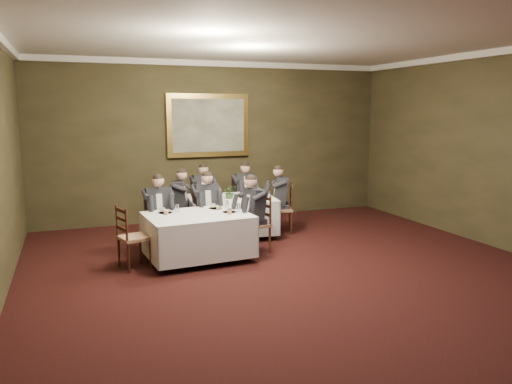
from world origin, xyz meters
TOP-DOWN VIEW (x-y plane):
  - ground at (0.00, 0.00)m, footprint 10.00×10.00m
  - ceiling at (0.00, 0.00)m, footprint 8.00×10.00m
  - back_wall at (0.00, 5.00)m, footprint 8.00×0.10m
  - crown_molding at (0.00, 0.00)m, footprint 8.00×10.00m
  - table_main at (-0.20, 3.31)m, footprint 1.78×1.43m
  - table_second at (-1.21, 2.00)m, footprint 1.76×1.39m
  - chair_main_backleft at (-0.55, 4.20)m, footprint 0.45×0.43m
  - diner_main_backleft at (-0.55, 4.19)m, footprint 0.42×0.49m
  - chair_main_backright at (0.33, 4.10)m, footprint 0.46×0.44m
  - diner_main_backright at (0.33, 4.09)m, footprint 0.43×0.50m
  - chair_main_endleft at (-1.24, 3.43)m, footprint 0.54×0.55m
  - diner_main_endleft at (-1.23, 3.42)m, footprint 0.58×0.53m
  - chair_main_endright at (0.83, 3.19)m, footprint 0.55×0.56m
  - diner_main_endright at (0.82, 3.20)m, footprint 0.59×0.54m
  - chair_sec_backleft at (-1.71, 2.82)m, footprint 0.46×0.44m
  - diner_sec_backleft at (-1.71, 2.81)m, footprint 0.43×0.50m
  - chair_sec_backright at (-0.83, 2.89)m, footprint 0.45×0.43m
  - diner_sec_backright at (-0.83, 2.87)m, footprint 0.43×0.49m
  - chair_sec_endright at (-0.16, 2.08)m, footprint 0.50×0.52m
  - diner_sec_endright at (-0.17, 2.08)m, footprint 0.55×0.49m
  - chair_sec_endleft at (-2.25, 1.92)m, footprint 0.53×0.54m
  - centerpiece at (-0.26, 3.23)m, footprint 0.26×0.23m
  - candlestick at (0.08, 3.34)m, footprint 0.06×0.06m
  - place_setting_table_main at (-0.55, 3.73)m, footprint 0.33×0.31m
  - place_setting_table_second at (-1.62, 2.34)m, footprint 0.33×0.31m
  - painting at (-0.20, 4.94)m, footprint 1.84×0.09m

SIDE VIEW (x-z plane):
  - ground at x=0.00m, z-range 0.00..0.00m
  - chair_main_backleft at x=-0.55m, z-range -0.22..0.78m
  - chair_main_backright at x=0.33m, z-range -0.22..0.78m
  - chair_main_endleft at x=-1.24m, z-range -0.22..0.78m
  - chair_main_endright at x=0.83m, z-range -0.22..0.78m
  - chair_sec_backleft at x=-1.71m, z-range -0.22..0.78m
  - chair_sec_backright at x=-0.83m, z-range -0.22..0.78m
  - chair_sec_endright at x=-0.16m, z-range -0.22..0.78m
  - chair_sec_endleft at x=-2.25m, z-range -0.22..0.78m
  - table_main at x=-0.20m, z-range 0.12..0.78m
  - table_second at x=-1.21m, z-range 0.12..0.78m
  - diner_main_backleft at x=-0.55m, z-range -0.16..1.19m
  - diner_main_backright at x=0.33m, z-range -0.16..1.19m
  - diner_main_endleft at x=-1.23m, z-range -0.16..1.19m
  - diner_main_endright at x=0.82m, z-range -0.16..1.19m
  - diner_sec_backleft at x=-1.71m, z-range -0.16..1.19m
  - diner_sec_backright at x=-0.83m, z-range -0.16..1.19m
  - diner_sec_endright at x=-0.17m, z-range -0.16..1.19m
  - place_setting_table_main at x=-0.55m, z-range 0.73..0.87m
  - place_setting_table_second at x=-1.62m, z-range 0.73..0.87m
  - centerpiece at x=-0.26m, z-range 0.77..1.04m
  - candlestick at x=0.08m, z-range 0.71..1.13m
  - back_wall at x=0.00m, z-range 0.00..3.50m
  - painting at x=-0.20m, z-range 1.42..2.80m
  - crown_molding at x=0.00m, z-range 3.38..3.50m
  - ceiling at x=0.00m, z-range 3.45..3.55m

